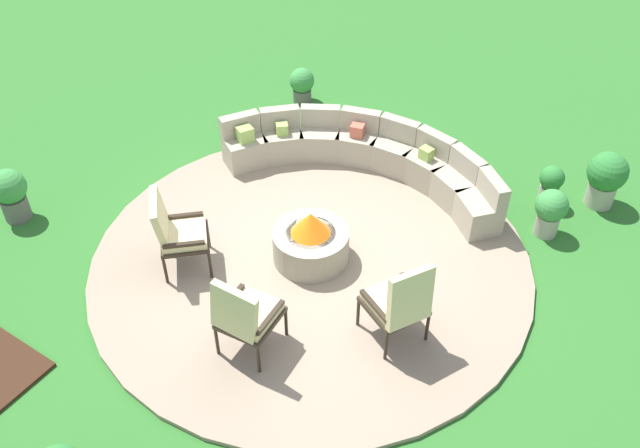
% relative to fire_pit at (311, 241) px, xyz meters
% --- Properties ---
extents(ground_plane, '(24.00, 24.00, 0.00)m').
position_rel_fire_pit_xyz_m(ground_plane, '(0.00, 0.00, -0.32)').
color(ground_plane, '#2D6B28').
extents(patio_circle, '(5.27, 5.27, 0.06)m').
position_rel_fire_pit_xyz_m(patio_circle, '(0.00, 0.00, -0.29)').
color(patio_circle, gray).
rests_on(patio_circle, ground_plane).
extents(fire_pit, '(0.91, 0.91, 0.68)m').
position_rel_fire_pit_xyz_m(fire_pit, '(0.00, 0.00, 0.00)').
color(fire_pit, '#9E937F').
rests_on(fire_pit, patio_circle).
extents(curved_stone_bench, '(3.97, 1.63, 0.72)m').
position_rel_fire_pit_xyz_m(curved_stone_bench, '(-0.30, 1.82, 0.03)').
color(curved_stone_bench, '#9E937F').
rests_on(curved_stone_bench, patio_circle).
extents(lounge_chair_front_left, '(0.79, 0.82, 1.05)m').
position_rel_fire_pit_xyz_m(lounge_chair_front_left, '(-1.22, -0.94, 0.28)').
color(lounge_chair_front_left, '#2D2319').
rests_on(lounge_chair_front_left, patio_circle).
extents(lounge_chair_front_right, '(0.60, 0.63, 1.06)m').
position_rel_fire_pit_xyz_m(lounge_chair_front_right, '(0.23, -1.53, 0.28)').
color(lounge_chair_front_right, '#2D2319').
rests_on(lounge_chair_front_right, patio_circle).
extents(lounge_chair_back_left, '(0.77, 0.76, 1.08)m').
position_rel_fire_pit_xyz_m(lounge_chair_back_left, '(1.45, -0.54, 0.29)').
color(lounge_chair_back_left, '#2D2319').
rests_on(lounge_chair_back_left, patio_circle).
extents(potted_plant_0, '(0.32, 0.32, 0.59)m').
position_rel_fire_pit_xyz_m(potted_plant_0, '(2.00, 2.64, 0.01)').
color(potted_plant_0, '#A89E8E').
rests_on(potted_plant_0, ground_plane).
extents(potted_plant_1, '(0.45, 0.45, 0.72)m').
position_rel_fire_pit_xyz_m(potted_plant_1, '(-3.65, -1.39, 0.09)').
color(potted_plant_1, '#605B56').
rests_on(potted_plant_1, ground_plane).
extents(potted_plant_2, '(0.40, 0.40, 0.57)m').
position_rel_fire_pit_xyz_m(potted_plant_2, '(-2.24, 3.09, -0.01)').
color(potted_plant_2, '#605B56').
rests_on(potted_plant_2, ground_plane).
extents(potted_plant_3, '(0.52, 0.52, 0.78)m').
position_rel_fire_pit_xyz_m(potted_plant_3, '(2.58, 3.03, 0.12)').
color(potted_plant_3, '#A89E8E').
rests_on(potted_plant_3, ground_plane).
extents(potted_plant_5, '(0.40, 0.40, 0.65)m').
position_rel_fire_pit_xyz_m(potted_plant_5, '(2.19, 2.05, 0.05)').
color(potted_plant_5, '#A89E8E').
rests_on(potted_plant_5, ground_plane).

